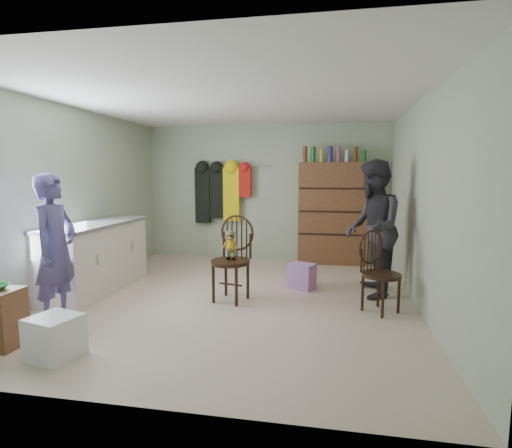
% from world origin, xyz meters
% --- Properties ---
extents(ground_plane, '(5.00, 5.00, 0.00)m').
position_xyz_m(ground_plane, '(0.00, 0.00, 0.00)').
color(ground_plane, beige).
rests_on(ground_plane, ground).
extents(room_walls, '(5.00, 5.00, 5.00)m').
position_xyz_m(room_walls, '(0.00, 0.53, 1.58)').
color(room_walls, '#AAB698').
rests_on(room_walls, ground).
extents(counter, '(0.64, 1.86, 0.94)m').
position_xyz_m(counter, '(-1.95, 0.00, 0.47)').
color(counter, silver).
rests_on(counter, ground).
extents(plastic_tub, '(0.47, 0.45, 0.37)m').
position_xyz_m(plastic_tub, '(-1.15, -1.93, 0.19)').
color(plastic_tub, white).
rests_on(plastic_tub, ground).
extents(chair_front, '(0.58, 0.58, 1.08)m').
position_xyz_m(chair_front, '(-0.00, -0.06, 0.60)').
color(chair_front, black).
rests_on(chair_front, ground).
extents(chair_far, '(0.60, 0.60, 0.95)m').
position_xyz_m(chair_far, '(1.76, -0.16, 0.51)').
color(chair_far, black).
rests_on(chair_far, ground).
extents(striped_bag, '(0.41, 0.37, 0.35)m').
position_xyz_m(striped_bag, '(0.83, 0.59, 0.18)').
color(striped_bag, pink).
rests_on(striped_bag, ground).
extents(person_left, '(0.41, 0.60, 1.61)m').
position_xyz_m(person_left, '(-1.69, -1.15, 0.80)').
color(person_left, '#524A87').
rests_on(person_left, ground).
extents(person_right, '(0.68, 0.87, 1.79)m').
position_xyz_m(person_right, '(1.75, 0.45, 0.89)').
color(person_right, '#2D2B33').
rests_on(person_right, ground).
extents(dresser, '(1.20, 0.39, 2.07)m').
position_xyz_m(dresser, '(1.25, 2.30, 0.91)').
color(dresser, brown).
rests_on(dresser, ground).
extents(coat_rack, '(1.42, 0.12, 1.09)m').
position_xyz_m(coat_rack, '(-0.83, 2.38, 1.25)').
color(coat_rack, '#99999E').
rests_on(coat_rack, ground).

